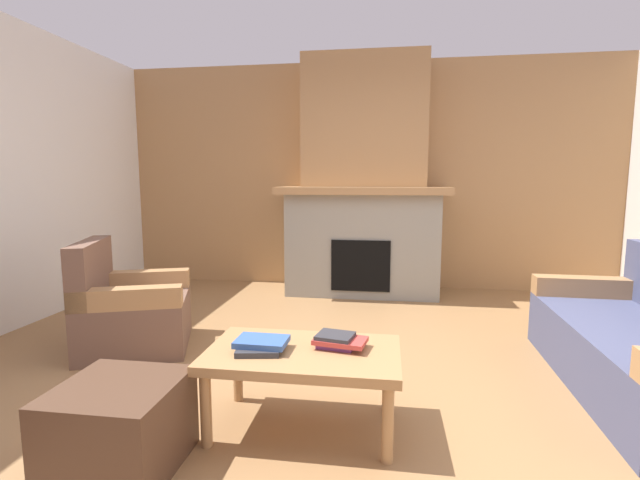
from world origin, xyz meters
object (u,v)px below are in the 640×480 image
at_px(fireplace, 363,193).
at_px(coffee_table, 303,360).
at_px(armchair, 130,311).
at_px(ottoman, 120,427).

distance_m(fireplace, coffee_table, 3.13).
bearing_deg(armchair, coffee_table, -31.28).
distance_m(coffee_table, ottoman, 0.90).
xyz_separation_m(armchair, ottoman, (0.79, -1.40, -0.09)).
relative_size(fireplace, armchair, 2.77).
bearing_deg(ottoman, fireplace, 75.43).
bearing_deg(fireplace, coffee_table, -92.80).
bearing_deg(coffee_table, ottoman, -148.79).
distance_m(armchair, coffee_table, 1.81).
relative_size(armchair, coffee_table, 0.97).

